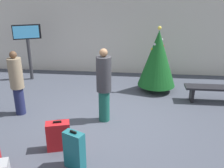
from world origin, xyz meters
The scene contains 9 objects.
ground_plane centered at (0.00, 0.00, 0.00)m, with size 16.00×16.00×0.00m, color #424754.
back_wall centered at (0.00, 4.22, 1.42)m, with size 16.00×0.20×2.85m, color beige.
holiday_tree centered at (1.47, 2.31, 1.10)m, with size 1.22×1.22×2.12m.
flight_info_kiosk centered at (-3.10, 2.98, 1.43)m, with size 0.91×0.49×2.02m.
waiting_bench centered at (3.16, 1.58, 0.37)m, with size 1.76×0.44×0.48m.
traveller_0 centered at (-2.25, 0.22, 0.91)m, with size 0.49×0.49×1.72m.
traveller_1 centered at (0.04, 0.10, 0.99)m, with size 0.48×0.48×1.87m.
suitcase_2 centered at (-0.25, -1.77, 0.37)m, with size 0.43×0.34×0.78m.
suitcase_3 centered at (-0.73, -1.23, 0.31)m, with size 0.53×0.38×0.65m.
Camera 1 is at (0.84, -5.54, 3.12)m, focal length 39.98 mm.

